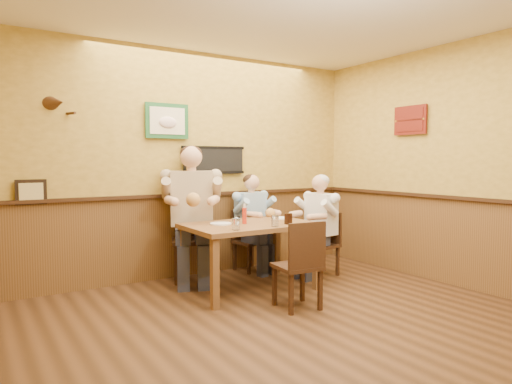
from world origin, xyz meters
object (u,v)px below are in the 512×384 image
Objects in this scene: chair_right_end at (321,244)px; diner_white_elder at (321,230)px; dining_table at (250,232)px; diner_blue_polo at (251,228)px; water_glass_left at (236,224)px; chair_back_left at (192,238)px; diner_tan_shirt at (192,220)px; water_glass_mid at (275,221)px; chair_back_right at (251,240)px; cola_tumbler at (288,219)px; salt_shaker at (236,221)px; chair_near_side at (297,264)px; pepper_shaker at (239,220)px; hot_sauce_bottle at (244,215)px.

diner_white_elder is (0.00, 0.00, 0.17)m from chair_right_end.
dining_table is 0.91m from diner_blue_polo.
diner_white_elder is at bearing 15.73° from water_glass_left.
chair_back_left is 0.22m from diner_tan_shirt.
diner_tan_shirt reaches higher than water_glass_left.
water_glass_left reaches higher than chair_right_end.
diner_white_elder is at bearing 22.92° from water_glass_mid.
diner_blue_polo reaches higher than chair_back_right.
chair_back_left is 1.21m from water_glass_mid.
diner_tan_shirt is 12.21× the size of cola_tumbler.
salt_shaker reaches higher than dining_table.
chair_near_side is 10.68× the size of pepper_shaker.
diner_tan_shirt is 0.72m from pepper_shaker.
hot_sauce_bottle reaches higher than dining_table.
diner_white_elder is (1.47, -0.65, 0.06)m from chair_back_left.
water_glass_mid is at bearing -45.84° from salt_shaker.
salt_shaker is at bearing 156.17° from cola_tumbler.
salt_shaker is (-0.53, 0.23, -0.02)m from cola_tumbler.
chair_back_right is at bearing 81.62° from cola_tumbler.
salt_shaker is at bearing -91.52° from diner_white_elder.
dining_table is 1.23× the size of diner_white_elder.
chair_right_end is 1.34m from chair_near_side.
diner_blue_polo is at bearing 54.13° from hot_sauce_bottle.
cola_tumbler is at bearing -23.83° from salt_shaker.
chair_near_side is 0.72m from water_glass_left.
diner_blue_polo is 5.73× the size of hot_sauce_bottle.
chair_back_right is 9.78× the size of pepper_shaker.
diner_blue_polo reaches higher than chair_right_end.
diner_blue_polo is 0.95m from pepper_shaker.
diner_tan_shirt is 0.87m from diner_blue_polo.
diner_white_elder reaches higher than diner_blue_polo.
chair_near_side is 0.89m from hot_sauce_bottle.
chair_back_left is at bearing 116.86° from dining_table.
water_glass_mid is (0.04, 0.43, 0.38)m from chair_near_side.
diner_blue_polo is at bearing 24.70° from diner_tan_shirt.
water_glass_left is 1.39× the size of salt_shaker.
hot_sauce_bottle reaches higher than pepper_shaker.
salt_shaker is (0.17, -0.77, 0.06)m from diner_tan_shirt.
water_glass_left is at bearing -80.94° from diner_white_elder.
water_glass_left is at bearing -38.71° from chair_near_side.
water_glass_left is 0.35m from salt_shaker.
chair_back_left is 0.86m from diner_blue_polo.
water_glass_mid is at bearing -62.36° from pepper_shaker.
diner_blue_polo reaches higher than chair_near_side.
chair_right_end is 1.64m from diner_tan_shirt.
diner_blue_polo reaches higher than water_glass_mid.
diner_tan_shirt is at bearing -67.38° from chair_near_side.
chair_right_end is at bearing 5.15° from salt_shaker.
salt_shaker is at bearing 134.16° from water_glass_mid.
chair_right_end is at bearing 0.00° from diner_white_elder.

